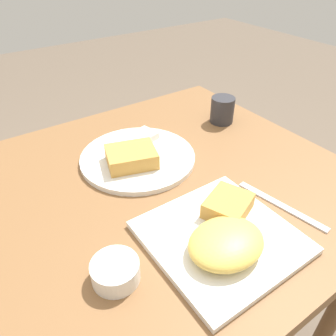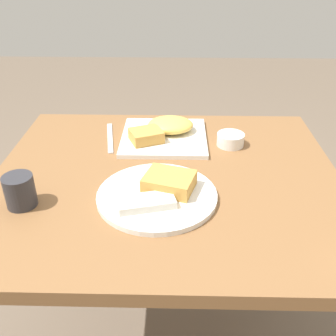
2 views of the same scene
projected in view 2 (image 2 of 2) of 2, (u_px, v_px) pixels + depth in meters
name	position (u px, v px, depth m)	size (l,w,h in m)	color
dining_table	(166.00, 201.00, 1.13)	(0.96, 0.85, 0.74)	brown
plate_square_near	(164.00, 132.00, 1.28)	(0.27, 0.27, 0.06)	white
plate_oval_far	(159.00, 193.00, 0.99)	(0.30, 0.30, 0.05)	white
sauce_ramekin	(231.00, 139.00, 1.23)	(0.09, 0.09, 0.04)	white
butter_knife	(110.00, 138.00, 1.29)	(0.05, 0.22, 0.00)	silver
coffee_mug	(20.00, 191.00, 0.95)	(0.07, 0.07, 0.08)	#2D2D33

